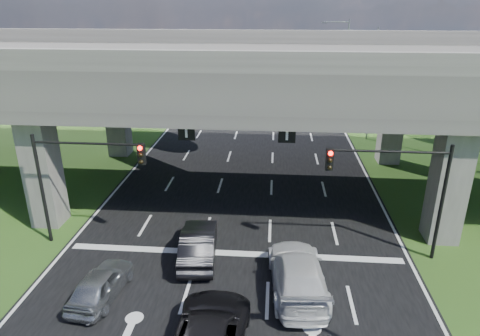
# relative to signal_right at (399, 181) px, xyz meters

# --- Properties ---
(ground) EXTENTS (160.00, 160.00, 0.00)m
(ground) POSITION_rel_signal_right_xyz_m (-7.82, -3.94, -4.19)
(ground) COLOR #2C4817
(ground) RESTS_ON ground
(road) EXTENTS (18.00, 120.00, 0.03)m
(road) POSITION_rel_signal_right_xyz_m (-7.82, 6.06, -4.17)
(road) COLOR black
(road) RESTS_ON ground
(overpass) EXTENTS (80.00, 15.00, 10.00)m
(overpass) POSITION_rel_signal_right_xyz_m (-7.82, 8.06, 3.73)
(overpass) COLOR #3B3835
(overpass) RESTS_ON ground
(warehouse) EXTENTS (20.00, 10.00, 4.00)m
(warehouse) POSITION_rel_signal_right_xyz_m (-33.82, 31.06, -2.19)
(warehouse) COLOR #9E9E99
(warehouse) RESTS_ON ground
(signal_right) EXTENTS (5.76, 0.54, 6.00)m
(signal_right) POSITION_rel_signal_right_xyz_m (0.00, 0.00, 0.00)
(signal_right) COLOR black
(signal_right) RESTS_ON ground
(signal_left) EXTENTS (5.76, 0.54, 6.00)m
(signal_left) POSITION_rel_signal_right_xyz_m (-15.65, 0.00, 0.00)
(signal_left) COLOR black
(signal_left) RESTS_ON ground
(streetlight_far) EXTENTS (3.38, 0.25, 10.00)m
(streetlight_far) POSITION_rel_signal_right_xyz_m (2.27, 20.06, 1.66)
(streetlight_far) COLOR gray
(streetlight_far) RESTS_ON ground
(streetlight_beyond) EXTENTS (3.38, 0.25, 10.00)m
(streetlight_beyond) POSITION_rel_signal_right_xyz_m (2.27, 36.06, 1.66)
(streetlight_beyond) COLOR gray
(streetlight_beyond) RESTS_ON ground
(tree_left_near) EXTENTS (4.50, 4.50, 7.80)m
(tree_left_near) POSITION_rel_signal_right_xyz_m (-21.78, 22.06, 0.63)
(tree_left_near) COLOR black
(tree_left_near) RESTS_ON ground
(tree_left_mid) EXTENTS (3.91, 3.90, 6.76)m
(tree_left_mid) POSITION_rel_signal_right_xyz_m (-24.78, 30.06, -0.01)
(tree_left_mid) COLOR black
(tree_left_mid) RESTS_ON ground
(tree_left_far) EXTENTS (4.80, 4.80, 8.32)m
(tree_left_far) POSITION_rel_signal_right_xyz_m (-20.78, 38.06, 0.95)
(tree_left_far) COLOR black
(tree_left_far) RESTS_ON ground
(tree_right_near) EXTENTS (4.20, 4.20, 7.28)m
(tree_right_near) POSITION_rel_signal_right_xyz_m (5.22, 24.06, 0.31)
(tree_right_near) COLOR black
(tree_right_near) RESTS_ON ground
(tree_right_mid) EXTENTS (3.91, 3.90, 6.76)m
(tree_right_mid) POSITION_rel_signal_right_xyz_m (8.22, 32.06, -0.01)
(tree_right_mid) COLOR black
(tree_right_mid) RESTS_ON ground
(tree_right_far) EXTENTS (4.50, 4.50, 7.80)m
(tree_right_far) POSITION_rel_signal_right_xyz_m (4.22, 40.06, 0.63)
(tree_right_far) COLOR black
(tree_right_far) RESTS_ON ground
(car_silver) EXTENTS (2.01, 4.14, 1.36)m
(car_silver) POSITION_rel_signal_right_xyz_m (-13.22, -4.35, -3.48)
(car_silver) COLOR #A3A6AA
(car_silver) RESTS_ON road
(car_dark) EXTENTS (2.16, 4.96, 1.59)m
(car_dark) POSITION_rel_signal_right_xyz_m (-9.55, -0.94, -3.36)
(car_dark) COLOR black
(car_dark) RESTS_ON road
(car_white) EXTENTS (2.82, 5.96, 1.68)m
(car_white) POSITION_rel_signal_right_xyz_m (-4.74, -3.09, -3.32)
(car_white) COLOR silver
(car_white) RESTS_ON road
(car_trailing) EXTENTS (2.84, 5.77, 1.58)m
(car_trailing) POSITION_rel_signal_right_xyz_m (-8.08, -7.15, -3.37)
(car_trailing) COLOR black
(car_trailing) RESTS_ON road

